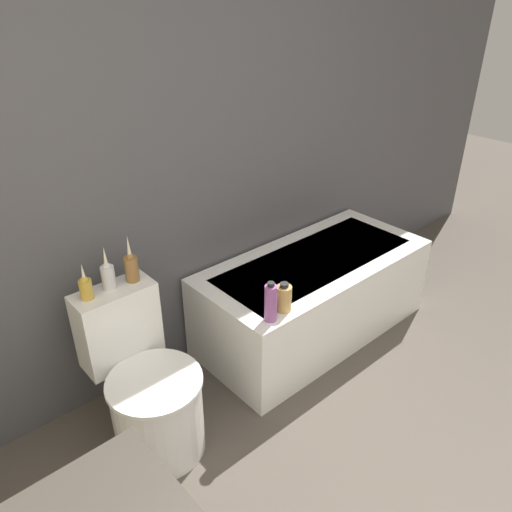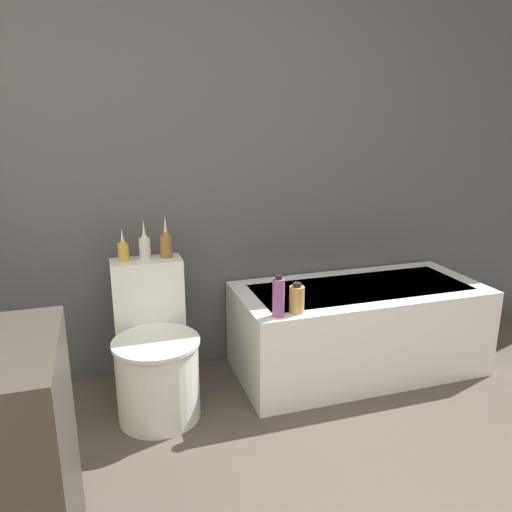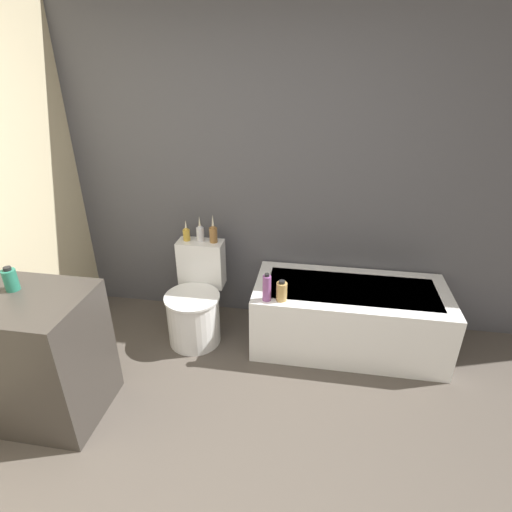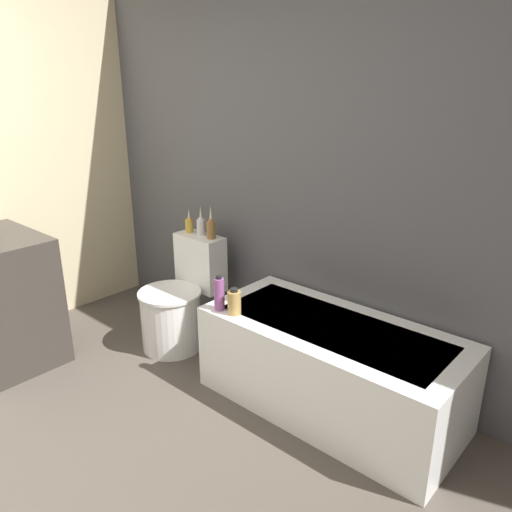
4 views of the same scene
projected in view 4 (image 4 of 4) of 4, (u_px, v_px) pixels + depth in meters
name	position (u px, v px, depth m)	size (l,w,h in m)	color
wall_back_tiled	(268.00, 163.00, 3.28)	(6.40, 0.06, 2.60)	#4C4C51
bathtub	(330.00, 367.00, 2.85)	(1.48, 0.68, 0.53)	white
toilet	(179.00, 304.00, 3.55)	(0.44, 0.61, 0.77)	white
vase_gold	(189.00, 224.00, 3.60)	(0.06, 0.06, 0.18)	gold
vase_silver	(201.00, 225.00, 3.54)	(0.06, 0.06, 0.21)	silver
vase_bronze	(211.00, 227.00, 3.46)	(0.06, 0.06, 0.23)	olive
shampoo_bottle_tall	(219.00, 294.00, 2.93)	(0.06, 0.06, 0.22)	#8C4C8C
shampoo_bottle_short	(234.00, 302.00, 2.88)	(0.08, 0.08, 0.16)	tan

